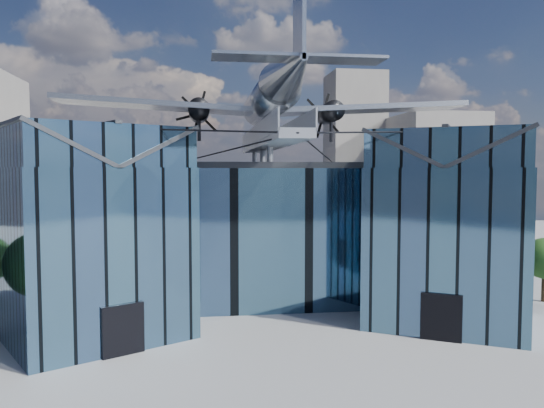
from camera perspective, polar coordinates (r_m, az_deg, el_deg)
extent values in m
plane|color=gray|center=(33.21, 0.47, -12.72)|extent=(120.00, 120.00, 0.00)
cube|color=#406382|center=(41.06, -1.31, -2.81)|extent=(28.00, 14.00, 9.50)
cube|color=#26292E|center=(40.80, -1.32, 4.12)|extent=(28.00, 14.00, 0.40)
cube|color=#406382|center=(31.46, -18.61, -4.96)|extent=(11.79, 11.43, 9.50)
cube|color=#406382|center=(31.15, -18.83, 5.75)|extent=(11.56, 11.20, 2.20)
cube|color=#26292E|center=(30.50, -22.85, 5.71)|extent=(7.98, 9.23, 2.40)
cube|color=#26292E|center=(31.95, -14.99, 5.76)|extent=(7.98, 9.23, 2.40)
cube|color=#26292E|center=(31.22, -18.87, 7.86)|extent=(4.30, 7.10, 0.18)
cube|color=black|center=(28.48, -15.73, -12.91)|extent=(2.03, 1.32, 2.60)
cube|color=black|center=(33.18, -11.23, -4.40)|extent=(0.34, 0.34, 9.50)
cube|color=#406382|center=(34.36, 18.39, -4.24)|extent=(11.79, 11.43, 9.50)
cube|color=#406382|center=(34.08, 18.58, 5.55)|extent=(11.56, 11.20, 2.20)
cube|color=#26292E|center=(34.30, 14.81, 5.60)|extent=(7.98, 9.23, 2.40)
cube|color=#26292E|center=(34.00, 22.38, 5.47)|extent=(7.98, 9.23, 2.40)
cube|color=#26292E|center=(34.14, 18.62, 7.48)|extent=(4.30, 7.10, 0.18)
cube|color=black|center=(31.07, 17.74, -11.55)|extent=(2.03, 1.32, 2.60)
cube|color=black|center=(34.94, 10.99, -4.00)|extent=(0.34, 0.34, 9.50)
cube|color=#91969E|center=(35.39, -0.33, 6.47)|extent=(1.80, 21.00, 0.50)
cube|color=#91969E|center=(35.32, -1.79, 7.53)|extent=(0.08, 21.00, 1.10)
cube|color=#91969E|center=(35.55, 1.12, 7.50)|extent=(0.08, 21.00, 1.10)
cylinder|color=#91969E|center=(44.79, -1.90, 5.00)|extent=(0.44, 0.44, 1.35)
cylinder|color=#91969E|center=(38.83, -0.99, 5.21)|extent=(0.44, 0.44, 1.35)
cylinder|color=#91969E|center=(34.86, -0.22, 5.40)|extent=(0.44, 0.44, 1.35)
cylinder|color=#91969E|center=(35.94, -0.43, 7.94)|extent=(0.70, 0.70, 1.40)
cylinder|color=black|center=(27.64, -9.24, 7.85)|extent=(10.55, 6.08, 0.69)
cylinder|color=black|center=(29.31, 11.93, 7.58)|extent=(10.55, 6.08, 0.69)
cylinder|color=black|center=(33.11, -5.06, 5.70)|extent=(6.09, 17.04, 1.19)
cylinder|color=black|center=(33.92, 5.17, 5.65)|extent=(6.09, 17.04, 1.19)
cylinder|color=#979CA3|center=(36.14, -0.43, 11.02)|extent=(2.50, 11.00, 2.50)
sphere|color=#979CA3|center=(41.56, -1.41, 10.05)|extent=(2.50, 2.50, 2.50)
cube|color=black|center=(40.66, -1.25, 11.17)|extent=(1.60, 1.40, 0.50)
cone|color=#979CA3|center=(27.39, 2.03, 14.06)|extent=(2.50, 7.00, 2.50)
cube|color=#979CA3|center=(25.53, 2.95, 18.51)|extent=(0.18, 2.40, 3.40)
cube|color=#979CA3|center=(25.31, 2.90, 15.39)|extent=(8.00, 1.80, 0.14)
cube|color=#979CA3|center=(36.89, -11.67, 10.33)|extent=(14.00, 3.20, 1.08)
cylinder|color=black|center=(37.38, -7.87, 9.89)|extent=(1.44, 3.20, 1.44)
cone|color=black|center=(39.17, -7.86, 9.60)|extent=(0.70, 0.70, 0.70)
cube|color=black|center=(39.32, -7.86, 9.58)|extent=(1.05, 0.06, 3.33)
cube|color=black|center=(39.32, -7.86, 9.58)|extent=(2.53, 0.06, 2.53)
cube|color=black|center=(39.32, -7.86, 9.58)|extent=(3.33, 0.06, 1.05)
cylinder|color=black|center=(36.66, -7.85, 8.09)|extent=(0.24, 0.24, 1.75)
cube|color=#979CA3|center=(38.58, 9.90, 10.05)|extent=(14.00, 3.20, 1.08)
cylinder|color=black|center=(38.48, 6.17, 9.72)|extent=(1.44, 3.20, 1.44)
cone|color=black|center=(40.22, 5.55, 9.46)|extent=(0.70, 0.70, 0.70)
cube|color=black|center=(40.37, 5.50, 9.44)|extent=(1.05, 0.06, 3.33)
cube|color=black|center=(40.37, 5.50, 9.44)|extent=(2.53, 0.06, 2.53)
cube|color=black|center=(40.37, 5.50, 9.44)|extent=(3.33, 0.06, 1.05)
cylinder|color=black|center=(37.79, 6.38, 7.97)|extent=(0.24, 0.24, 1.75)
cube|color=gray|center=(87.54, 16.99, 3.22)|extent=(12.00, 14.00, 18.00)
cube|color=gray|center=(87.95, -17.84, 1.90)|extent=(14.00, 10.00, 14.00)
cube|color=gray|center=(93.47, 8.84, 5.80)|extent=(9.00, 9.00, 26.00)
cylinder|color=#2F2112|center=(42.88, 27.19, -7.85)|extent=(0.33, 0.33, 2.23)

